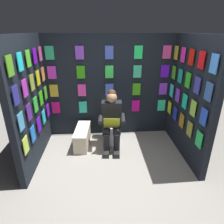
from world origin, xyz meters
TOP-DOWN VIEW (x-y plane):
  - ground_plane at (0.00, 0.00)m, footprint 30.00×30.00m
  - display_wall_back at (-0.00, -1.76)m, footprint 2.81×0.14m
  - display_wall_left at (-1.40, -0.86)m, footprint 0.14×1.71m
  - display_wall_right at (1.40, -0.86)m, footprint 0.14×1.71m
  - toilet at (-0.03, -1.36)m, footprint 0.42×0.57m
  - person_reading at (-0.01, -1.13)m, footprint 0.54×0.70m
  - comic_longbox_near at (0.59, -1.21)m, footprint 0.32×0.79m

SIDE VIEW (x-z plane):
  - ground_plane at x=0.00m, z-range 0.00..0.00m
  - comic_longbox_near at x=0.59m, z-range 0.00..0.38m
  - toilet at x=-0.03m, z-range -0.06..0.71m
  - person_reading at x=-0.01m, z-range 0.00..1.20m
  - display_wall_back at x=0.00m, z-range 0.00..2.20m
  - display_wall_left at x=-1.40m, z-range 0.00..2.20m
  - display_wall_right at x=1.40m, z-range 0.00..2.20m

